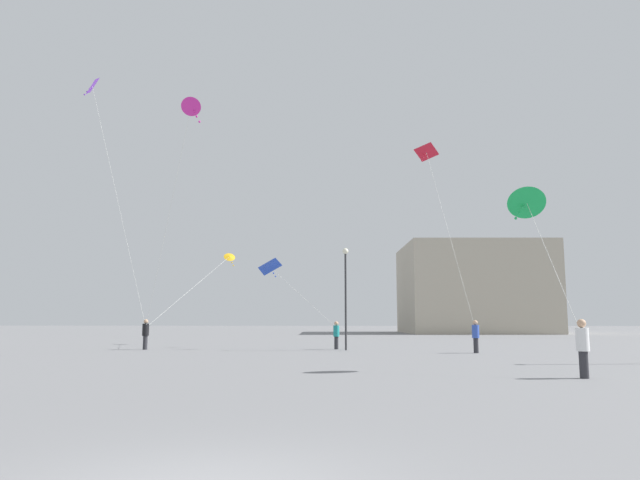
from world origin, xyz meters
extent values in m
cylinder|color=#2D2D33|center=(8.10, 26.08, 0.40)|extent=(0.26, 0.26, 0.80)
cylinder|color=#3351B7|center=(8.10, 26.08, 1.15)|extent=(0.38, 0.38, 0.69)
sphere|color=tan|center=(8.10, 26.08, 1.62)|extent=(0.26, 0.26, 0.26)
cylinder|color=#2D2D33|center=(8.68, 12.59, 0.41)|extent=(0.27, 0.27, 0.83)
cylinder|color=white|center=(8.68, 12.59, 1.19)|extent=(0.40, 0.40, 0.72)
sphere|color=tan|center=(8.68, 12.59, 1.68)|extent=(0.27, 0.27, 0.27)
cylinder|color=#2D2D33|center=(0.48, 29.57, 0.38)|extent=(0.25, 0.25, 0.76)
cylinder|color=teal|center=(0.48, 29.57, 1.09)|extent=(0.36, 0.36, 0.66)
sphere|color=tan|center=(0.48, 29.57, 1.55)|extent=(0.25, 0.25, 0.25)
cylinder|color=#2D2D33|center=(-10.91, 28.48, 0.41)|extent=(0.27, 0.27, 0.82)
cylinder|color=black|center=(-10.91, 28.48, 1.18)|extent=(0.39, 0.39, 0.71)
sphere|color=tan|center=(-10.91, 28.48, 1.67)|extent=(0.27, 0.27, 0.27)
cone|color=yellow|center=(-7.61, 36.26, 6.38)|extent=(1.01, 0.90, 0.70)
sphere|color=yellow|center=(-7.54, 36.38, 6.17)|extent=(0.10, 0.10, 0.10)
sphere|color=yellow|center=(-7.46, 36.50, 5.96)|extent=(0.10, 0.10, 0.10)
sphere|color=yellow|center=(-7.39, 36.62, 5.75)|extent=(0.10, 0.10, 0.10)
cylinder|color=silver|center=(-9.26, 32.37, 3.84)|extent=(3.31, 7.80, 5.09)
pyramid|color=red|center=(6.30, 30.89, 12.54)|extent=(1.64, 1.40, 0.82)
sphere|color=red|center=(6.20, 30.78, 12.31)|extent=(0.10, 0.10, 0.10)
sphere|color=red|center=(6.09, 30.70, 12.10)|extent=(0.10, 0.10, 0.10)
sphere|color=red|center=(5.98, 30.61, 11.89)|extent=(0.10, 0.10, 0.10)
cylinder|color=silver|center=(7.21, 28.47, 6.91)|extent=(1.81, 4.81, 11.22)
pyramid|color=blue|center=(-4.03, 32.13, 5.27)|extent=(1.80, 1.67, 0.93)
sphere|color=blue|center=(-3.89, 32.21, 5.04)|extent=(0.10, 0.10, 0.10)
sphere|color=blue|center=(-3.76, 32.27, 4.83)|extent=(0.10, 0.10, 0.10)
sphere|color=blue|center=(-3.64, 32.33, 4.62)|extent=(0.10, 0.10, 0.10)
cylinder|color=silver|center=(-1.77, 30.86, 3.27)|extent=(4.51, 2.60, 3.96)
pyramid|color=purple|center=(-14.23, 26.81, 15.86)|extent=(1.32, 1.65, 0.90)
sphere|color=purple|center=(-14.33, 26.74, 15.64)|extent=(0.10, 0.10, 0.10)
sphere|color=purple|center=(-14.44, 26.66, 15.43)|extent=(0.10, 0.10, 0.10)
sphere|color=purple|center=(-14.55, 26.58, 15.22)|extent=(0.10, 0.10, 0.10)
cylinder|color=silver|center=(-12.56, 27.65, 8.57)|extent=(3.33, 1.68, 14.55)
cone|color=#D12899|center=(-5.61, 18.44, 11.24)|extent=(0.96, 0.72, 0.78)
sphere|color=#D12899|center=(-5.50, 18.53, 11.03)|extent=(0.10, 0.10, 0.10)
sphere|color=#D12899|center=(-5.40, 18.62, 10.82)|extent=(0.10, 0.10, 0.10)
sphere|color=#D12899|center=(-5.29, 18.71, 10.61)|extent=(0.10, 0.10, 0.10)
cylinder|color=silver|center=(-8.26, 23.46, 6.27)|extent=(5.32, 10.06, 9.96)
cone|color=green|center=(7.98, 15.34, 6.11)|extent=(1.53, 1.26, 1.13)
sphere|color=green|center=(7.84, 15.33, 5.90)|extent=(0.10, 0.10, 0.10)
sphere|color=green|center=(7.70, 15.32, 5.69)|extent=(0.10, 0.10, 0.10)
sphere|color=green|center=(7.56, 15.31, 5.48)|extent=(0.10, 0.10, 0.10)
cylinder|color=silver|center=(8.33, 13.96, 3.71)|extent=(0.72, 2.78, 4.82)
cube|color=#B2A893|center=(17.00, 71.90, 5.69)|extent=(18.68, 17.52, 11.39)
cylinder|color=#2D2D30|center=(1.08, 28.55, 2.84)|extent=(0.12, 0.12, 5.69)
sphere|color=#EAE5C6|center=(1.08, 28.55, 5.84)|extent=(0.36, 0.36, 0.36)
camera|label=1|loc=(1.65, -6.32, 1.82)|focal=32.94mm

